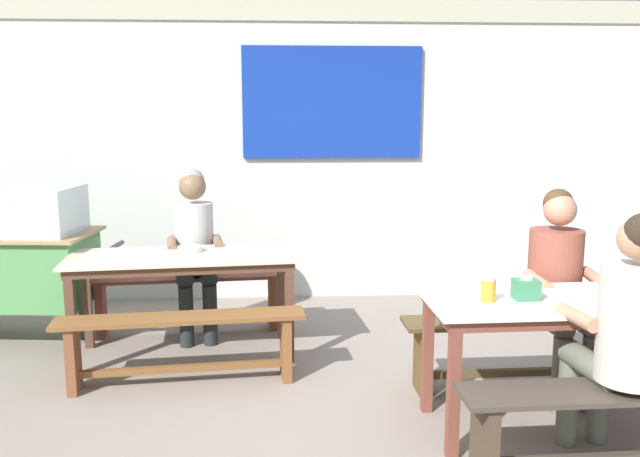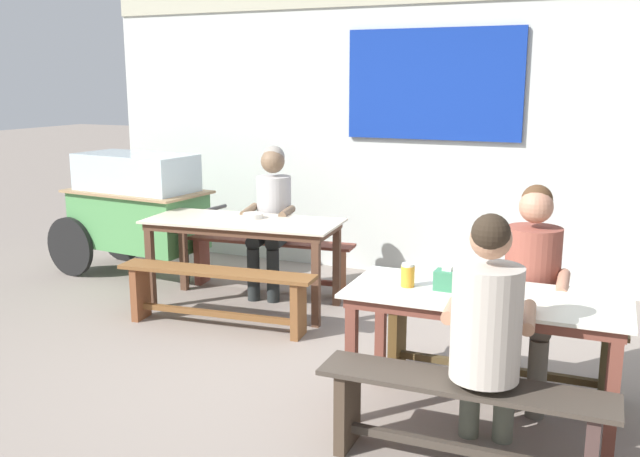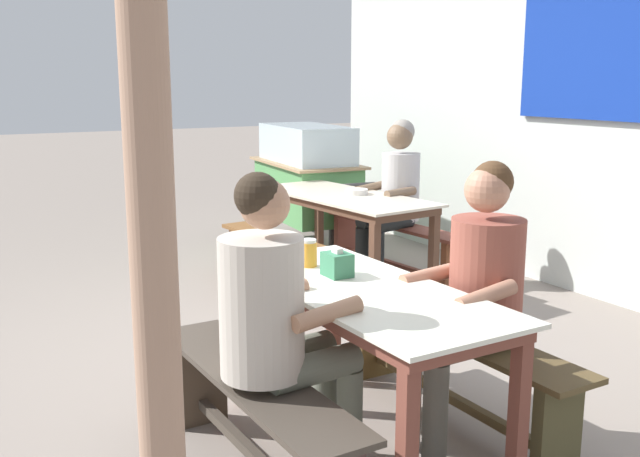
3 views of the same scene
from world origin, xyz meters
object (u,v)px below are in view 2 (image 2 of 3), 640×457
(bench_near_front, at_px, (462,412))
(person_center_facing, at_px, (272,210))
(dining_table_near, at_px, (484,309))
(food_cart, at_px, (136,205))
(dining_table_far, at_px, (243,229))
(tissue_box, at_px, (447,280))
(person_near_front, at_px, (487,326))
(bench_far_back, at_px, (268,257))
(person_right_near_table, at_px, (531,279))
(bench_far_front, at_px, (216,289))
(condiment_jar, at_px, (408,275))
(bench_near_back, at_px, (496,338))
(soup_bowl, at_px, (253,216))

(bench_near_front, distance_m, person_center_facing, 3.24)
(dining_table_near, height_order, bench_near_front, dining_table_near)
(bench_near_front, xyz_separation_m, food_cart, (-3.74, 2.26, 0.40))
(dining_table_far, xyz_separation_m, tissue_box, (2.04, -1.27, 0.14))
(dining_table_near, xyz_separation_m, person_center_facing, (-2.24, 1.74, 0.09))
(person_near_front, relative_size, person_center_facing, 0.98)
(bench_far_back, distance_m, person_right_near_table, 2.86)
(bench_far_front, distance_m, condiment_jar, 1.99)
(person_center_facing, bearing_deg, bench_far_back, 140.86)
(bench_far_front, distance_m, person_right_near_table, 2.44)
(bench_far_front, distance_m, person_center_facing, 1.11)
(person_near_front, bearing_deg, dining_table_far, 143.67)
(bench_far_front, height_order, person_right_near_table, person_right_near_table)
(bench_near_front, bearing_deg, bench_near_back, 91.44)
(bench_near_front, bearing_deg, food_cart, 148.90)
(food_cart, bearing_deg, dining_table_near, -24.74)
(bench_near_front, height_order, person_center_facing, person_center_facing)
(dining_table_near, distance_m, condiment_jar, 0.46)
(dining_table_far, distance_m, bench_far_front, 0.65)
(bench_far_back, bearing_deg, person_right_near_table, -28.04)
(bench_far_front, relative_size, bench_near_front, 1.12)
(dining_table_near, xyz_separation_m, bench_far_front, (-2.20, 0.73, -0.36))
(bench_near_front, relative_size, condiment_jar, 10.77)
(bench_far_back, relative_size, food_cart, 0.91)
(person_center_facing, relative_size, soup_bowl, 7.64)
(dining_table_near, distance_m, bench_near_back, 0.65)
(bench_near_front, height_order, soup_bowl, soup_bowl)
(bench_near_back, bearing_deg, person_near_front, -83.56)
(dining_table_far, xyz_separation_m, bench_far_front, (0.05, -0.54, -0.37))
(food_cart, height_order, person_near_front, person_near_front)
(bench_far_back, bearing_deg, tissue_box, -40.79)
(person_near_front, height_order, tissue_box, person_near_front)
(dining_table_far, height_order, tissue_box, tissue_box)
(condiment_jar, xyz_separation_m, soup_bowl, (-1.79, 1.40, -0.04))
(food_cart, height_order, person_center_facing, person_center_facing)
(bench_far_front, height_order, food_cart, food_cart)
(bench_far_back, height_order, person_center_facing, person_center_facing)
(bench_far_front, bearing_deg, dining_table_far, 95.82)
(person_center_facing, height_order, soup_bowl, person_center_facing)
(bench_near_back, relative_size, food_cart, 0.86)
(food_cart, xyz_separation_m, person_near_front, (3.83, -2.19, 0.03))
(bench_far_front, xyz_separation_m, bench_near_back, (2.19, -0.19, -0.00))
(dining_table_far, relative_size, food_cart, 0.95)
(bench_near_back, relative_size, soup_bowl, 8.80)
(dining_table_far, height_order, person_right_near_table, person_right_near_table)
(person_center_facing, distance_m, tissue_box, 2.67)
(tissue_box, bearing_deg, person_near_front, -55.68)
(person_near_front, bearing_deg, bench_far_back, 136.73)
(bench_far_front, relative_size, person_right_near_table, 1.24)
(dining_table_far, xyz_separation_m, dining_table_near, (2.26, -1.27, -0.00))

